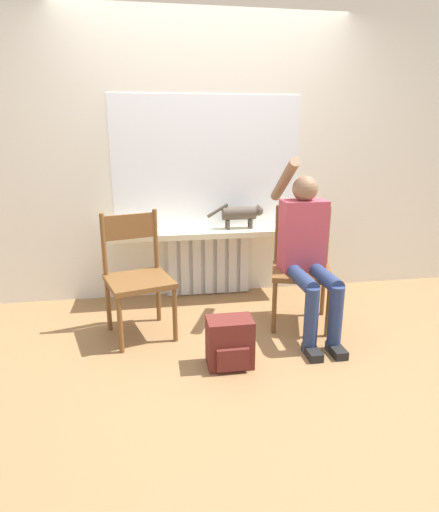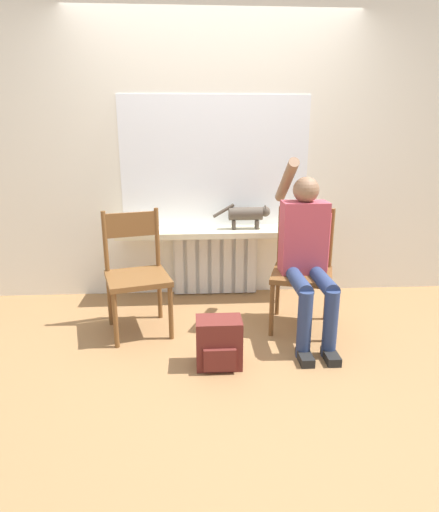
{
  "view_description": "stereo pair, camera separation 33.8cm",
  "coord_description": "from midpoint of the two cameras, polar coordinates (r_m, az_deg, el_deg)",
  "views": [
    {
      "loc": [
        -0.54,
        -2.69,
        1.52
      ],
      "look_at": [
        0.0,
        0.51,
        0.56
      ],
      "focal_mm": 30.0,
      "sensor_mm": 36.0,
      "label": 1
    },
    {
      "loc": [
        -0.2,
        -2.73,
        1.52
      ],
      "look_at": [
        0.0,
        0.51,
        0.56
      ],
      "focal_mm": 30.0,
      "sensor_mm": 36.0,
      "label": 2
    }
  ],
  "objects": [
    {
      "name": "ground_plane",
      "position": [
        3.13,
        -1.57,
        -12.63
      ],
      "size": [
        12.0,
        12.0,
        0.0
      ],
      "primitive_type": "plane",
      "color": "olive"
    },
    {
      "name": "wall_with_window",
      "position": [
        3.96,
        -4.29,
        13.95
      ],
      "size": [
        7.0,
        0.06,
        2.7
      ],
      "color": "white",
      "rests_on": "ground_plane"
    },
    {
      "name": "radiator",
      "position": [
        4.06,
        -3.88,
        -0.99
      ],
      "size": [
        0.8,
        0.08,
        0.61
      ],
      "color": "silver",
      "rests_on": "ground_plane"
    },
    {
      "name": "windowsill",
      "position": [
        3.86,
        -3.79,
        3.16
      ],
      "size": [
        1.76,
        0.34,
        0.05
      ],
      "color": "beige",
      "rests_on": "radiator"
    },
    {
      "name": "window_glass",
      "position": [
        3.93,
        -4.21,
        12.29
      ],
      "size": [
        1.69,
        0.01,
        1.16
      ],
      "color": "white",
      "rests_on": "windowsill"
    },
    {
      "name": "chair_left",
      "position": [
        3.3,
        -13.83,
        -2.47
      ],
      "size": [
        0.56,
        0.56,
        0.93
      ],
      "rotation": [
        0.0,
        0.0,
        0.28
      ],
      "color": "brown",
      "rests_on": "ground_plane"
    },
    {
      "name": "chair_right",
      "position": [
        3.44,
        8.12,
        -1.36
      ],
      "size": [
        0.57,
        0.57,
        0.93
      ],
      "rotation": [
        0.0,
        0.0,
        -0.3
      ],
      "color": "brown",
      "rests_on": "ground_plane"
    },
    {
      "name": "person",
      "position": [
        3.26,
        8.73,
        1.02
      ],
      "size": [
        0.36,
        1.04,
        1.34
      ],
      "color": "navy",
      "rests_on": "ground_plane"
    },
    {
      "name": "cat",
      "position": [
        3.87,
        0.43,
        5.69
      ],
      "size": [
        0.52,
        0.12,
        0.23
      ],
      "color": "#4C4238",
      "rests_on": "windowsill"
    },
    {
      "name": "backpack",
      "position": [
        2.88,
        -2.03,
        -11.58
      ],
      "size": [
        0.3,
        0.23,
        0.33
      ],
      "color": "maroon",
      "rests_on": "ground_plane"
    }
  ]
}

